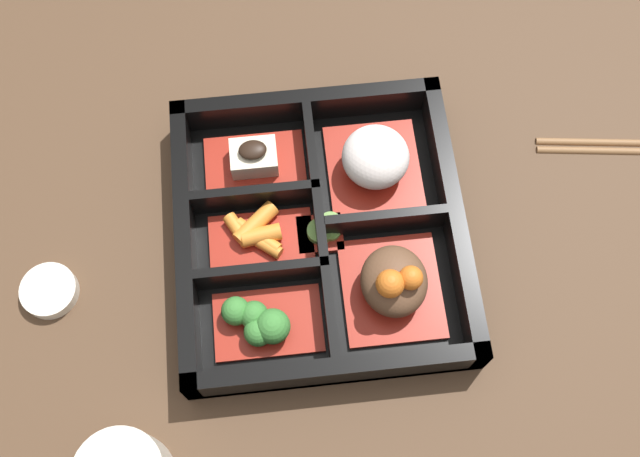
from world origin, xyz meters
name	(u,v)px	position (x,y,z in m)	size (l,w,h in m)	color
ground_plane	(320,239)	(0.00, 0.00, 0.00)	(3.00, 3.00, 0.00)	#4C3523
bento_base	(320,237)	(0.00, 0.00, 0.01)	(0.26, 0.25, 0.01)	black
bento_rim	(318,230)	(0.00, 0.00, 0.02)	(0.26, 0.25, 0.04)	black
bowl_rice	(375,160)	(-0.06, 0.06, 0.03)	(0.10, 0.08, 0.05)	maroon
bowl_stew	(394,283)	(0.06, 0.06, 0.03)	(0.10, 0.08, 0.06)	maroon
bowl_tofu	(254,160)	(-0.08, -0.05, 0.02)	(0.06, 0.09, 0.03)	maroon
bowl_carrots	(258,237)	(0.00, -0.05, 0.02)	(0.06, 0.09, 0.02)	maroon
bowl_greens	(261,322)	(0.08, -0.06, 0.02)	(0.06, 0.09, 0.03)	maroon
bowl_pickles	(324,229)	(0.00, 0.00, 0.02)	(0.04, 0.04, 0.01)	maroon
sauce_dish	(49,291)	(0.03, -0.24, 0.01)	(0.05, 0.05, 0.01)	beige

